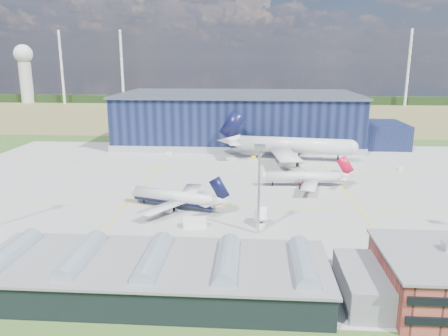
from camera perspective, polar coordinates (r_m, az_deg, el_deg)
ground at (r=141.41m, az=0.33°, el=-3.77°), size 600.00×600.00×0.00m
apron at (r=150.93m, az=0.58°, el=-2.60°), size 220.00×160.00×0.08m
farmland at (r=357.07m, az=2.61°, el=7.10°), size 600.00×220.00×0.01m
treeline at (r=436.18m, az=2.89°, el=8.89°), size 600.00×8.00×8.00m
horizon_dressing at (r=473.09m, az=-21.49°, el=12.03°), size 440.20×18.00×70.00m
hangar at (r=231.39m, az=2.55°, el=6.19°), size 145.00×62.00×26.10m
glass_concourse at (r=85.57m, az=-6.76°, el=-13.64°), size 78.00×23.00×8.60m
light_mast_center at (r=108.00m, az=4.62°, el=-0.94°), size 2.60×2.60×23.00m
airliner_navy at (r=130.20m, az=-6.60°, el=-2.93°), size 42.12×41.65×10.93m
airliner_red at (r=153.67m, az=10.24°, el=-0.45°), size 34.54×33.85×10.78m
airliner_widebody at (r=192.97m, az=9.02°, el=4.00°), size 70.57×69.43×20.30m
gse_tug_b at (r=102.13m, az=20.16°, el=-11.55°), size 2.47×3.31×1.32m
gse_van_a at (r=116.39m, az=-3.83°, el=-7.12°), size 6.37×3.46×2.65m
gse_cart_a at (r=187.90m, az=22.02°, el=-0.12°), size 2.10×2.86×1.15m
gse_van_b at (r=178.87m, az=9.56°, el=0.18°), size 4.40×4.35×1.94m
gse_tug_c at (r=196.38m, az=3.86°, el=1.50°), size 2.15×3.24×1.36m
gse_cart_b at (r=204.00m, az=-7.26°, el=1.88°), size 3.46×3.11×1.25m
airstair at (r=118.09m, az=4.83°, el=-6.60°), size 3.57×5.84×3.49m
car_a at (r=96.83m, az=-2.42°, el=-12.10°), size 4.05×2.56×1.29m
car_b at (r=99.70m, az=-11.53°, el=-11.66°), size 3.40×1.95×1.06m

